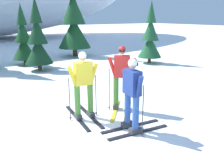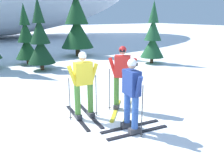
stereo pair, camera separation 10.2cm
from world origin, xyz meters
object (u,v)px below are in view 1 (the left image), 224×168
(skier_yellow_jacket, at_px, (83,84))
(skier_red_jacket, at_px, (122,77))
(skier_navy_jacket, at_px, (132,94))
(pine_tree_center_left, at_px, (23,40))
(pine_tree_center_right, at_px, (38,41))
(pine_tree_right, at_px, (74,21))
(pine_tree_far_right, at_px, (150,38))

(skier_yellow_jacket, bearing_deg, skier_red_jacket, -3.09)
(skier_navy_jacket, height_order, pine_tree_center_left, pine_tree_center_left)
(skier_navy_jacket, bearing_deg, skier_red_jacket, 63.33)
(skier_yellow_jacket, height_order, pine_tree_center_right, pine_tree_center_right)
(pine_tree_center_left, xyz_separation_m, pine_tree_right, (3.58, 1.16, 0.94))
(skier_yellow_jacket, distance_m, skier_navy_jacket, 1.39)
(pine_tree_far_right, bearing_deg, skier_red_jacket, -138.97)
(skier_yellow_jacket, distance_m, pine_tree_center_right, 6.49)
(skier_red_jacket, height_order, pine_tree_center_left, pine_tree_center_left)
(skier_red_jacket, relative_size, pine_tree_center_right, 0.53)
(skier_yellow_jacket, bearing_deg, skier_navy_jacket, -65.57)
(skier_yellow_jacket, relative_size, skier_red_jacket, 1.01)
(skier_yellow_jacket, height_order, skier_navy_jacket, skier_yellow_jacket)
(skier_red_jacket, bearing_deg, pine_tree_far_right, 41.03)
(skier_navy_jacket, relative_size, pine_tree_center_right, 0.49)
(skier_navy_jacket, height_order, pine_tree_center_right, pine_tree_center_right)
(skier_yellow_jacket, height_order, skier_red_jacket, skier_red_jacket)
(skier_navy_jacket, xyz_separation_m, pine_tree_far_right, (6.14, 6.02, 0.51))
(skier_navy_jacket, bearing_deg, skier_yellow_jacket, 114.43)
(pine_tree_center_left, xyz_separation_m, pine_tree_far_right, (5.97, -3.48, 0.06))
(pine_tree_center_left, xyz_separation_m, pine_tree_center_right, (0.19, -1.84, 0.09))
(skier_yellow_jacket, distance_m, pine_tree_center_left, 8.29)
(skier_red_jacket, distance_m, skier_navy_jacket, 1.34)
(skier_yellow_jacket, distance_m, pine_tree_right, 10.44)
(skier_red_jacket, xyz_separation_m, pine_tree_center_left, (-0.43, 8.30, 0.40))
(skier_yellow_jacket, bearing_deg, pine_tree_center_left, 84.83)
(skier_red_jacket, distance_m, pine_tree_far_right, 7.36)
(skier_yellow_jacket, relative_size, skier_navy_jacket, 1.07)
(skier_yellow_jacket, bearing_deg, pine_tree_far_right, 35.32)
(skier_navy_jacket, distance_m, pine_tree_far_right, 8.61)
(skier_navy_jacket, distance_m, pine_tree_center_left, 9.52)
(pine_tree_center_left, height_order, pine_tree_far_right, pine_tree_far_right)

